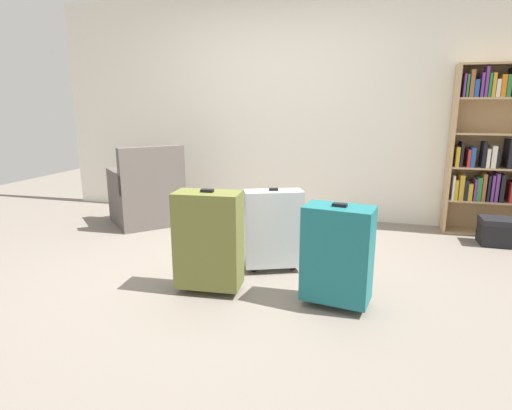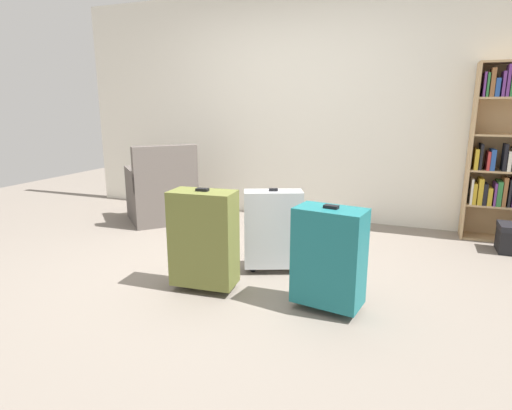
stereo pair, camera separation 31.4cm
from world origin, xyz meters
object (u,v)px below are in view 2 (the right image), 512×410
Objects in this scene: armchair at (162,194)px; suitcase_olive at (204,238)px; mug at (203,218)px; suitcase_silver at (273,229)px; suitcase_teal at (329,256)px.

suitcase_olive is (1.37, -1.50, 0.08)m from armchair.
mug is 1.86m from suitcase_olive.
armchair reaches higher than suitcase_silver.
suitcase_olive is (-0.90, -0.02, 0.02)m from suitcase_teal.
mug is 0.16× the size of suitcase_olive.
suitcase_olive is (0.88, -1.60, 0.35)m from mug.
armchair reaches higher than suitcase_teal.
armchair is at bearing 146.92° from suitcase_teal.
suitcase_silver is (0.35, 0.51, -0.04)m from suitcase_olive.
suitcase_olive reaches higher than mug.
armchair is 8.25× the size of mug.
suitcase_olive is at bearing -178.45° from suitcase_teal.
suitcase_teal is 0.73m from suitcase_silver.
mug is at bearing 138.53° from suitcase_teal.
suitcase_olive is at bearing -61.07° from mug.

